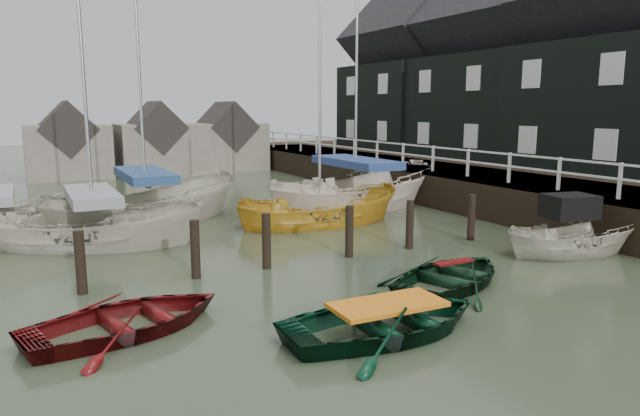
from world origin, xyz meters
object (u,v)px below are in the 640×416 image
rowboat_red (129,332)px  sailboat_a (95,243)px  motorboat (572,250)px  sailboat_d (355,207)px  rowboat_dkgreen (453,285)px  sailboat_b (147,221)px  sailboat_c (320,224)px  rowboat_green (387,334)px

rowboat_red → sailboat_a: bearing=-15.7°
rowboat_red → motorboat: size_ratio=0.85×
motorboat → sailboat_a: 13.58m
rowboat_red → sailboat_d: sailboat_d is taller
rowboat_red → rowboat_dkgreen: size_ratio=1.01×
rowboat_dkgreen → motorboat: motorboat is taller
sailboat_a → rowboat_dkgreen: bearing=-114.6°
sailboat_b → sailboat_c: sailboat_b is taller
rowboat_red → motorboat: bearing=-103.4°
sailboat_a → sailboat_b: sailboat_a is taller
sailboat_b → sailboat_d: size_ratio=0.86×
rowboat_dkgreen → sailboat_b: (-4.69, 10.60, 0.06)m
rowboat_red → rowboat_green: 4.63m
motorboat → rowboat_green: bearing=119.9°
rowboat_red → sailboat_d: (10.26, 9.07, 0.06)m
sailboat_b → rowboat_green: bearing=170.9°
motorboat → sailboat_a: bearing=71.1°
rowboat_dkgreen → rowboat_red: bearing=64.1°
rowboat_dkgreen → sailboat_a: bearing=19.6°
rowboat_dkgreen → motorboat: (4.80, 0.67, 0.11)m
sailboat_a → sailboat_c: size_ratio=1.23×
rowboat_red → sailboat_a: (0.26, 7.26, 0.06)m
rowboat_dkgreen → motorboat: 4.85m
rowboat_dkgreen → sailboat_c: sailboat_c is taller
rowboat_dkgreen → sailboat_d: (3.29, 9.68, 0.06)m
rowboat_green → sailboat_a: 10.25m
rowboat_red → sailboat_d: 13.70m
rowboat_green → rowboat_red: bearing=62.4°
rowboat_red → motorboat: 11.78m
rowboat_green → sailboat_d: bearing=-27.0°
rowboat_dkgreen → sailboat_b: size_ratio=0.31×
rowboat_green → sailboat_c: bearing=-19.1°
motorboat → sailboat_b: sailboat_b is taller
sailboat_b → rowboat_dkgreen: bearing=-173.3°
rowboat_red → sailboat_d: size_ratio=0.27×
motorboat → sailboat_b: (-9.49, 9.93, -0.05)m
rowboat_red → sailboat_b: 10.25m
rowboat_dkgreen → sailboat_b: bearing=3.0°
motorboat → sailboat_d: sailboat_d is taller
sailboat_a → sailboat_c: (7.29, -0.29, -0.05)m
motorboat → rowboat_dkgreen: bearing=111.1°
sailboat_a → sailboat_c: 7.30m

